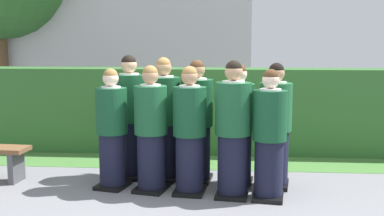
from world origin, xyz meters
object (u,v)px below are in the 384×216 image
(student_rear_row_3, at_px, (238,128))
(student_front_row_3, at_px, (233,132))
(student_front_row_4, at_px, (269,138))
(student_rear_row_4, at_px, (275,128))
(student_front_row_0, at_px, (112,132))
(student_rear_row_0, at_px, (130,119))
(student_front_row_1, at_px, (151,132))
(student_rear_row_2, at_px, (197,124))
(student_front_row_2, at_px, (190,133))
(student_rear_row_1, at_px, (164,122))

(student_rear_row_3, bearing_deg, student_front_row_3, -98.67)
(student_front_row_4, bearing_deg, student_rear_row_4, 77.05)
(student_front_row_0, bearing_deg, student_front_row_4, -8.37)
(student_rear_row_0, xyz_separation_m, student_rear_row_4, (1.99, -0.30, -0.04))
(student_front_row_1, bearing_deg, student_rear_row_3, 18.01)
(student_front_row_4, xyz_separation_m, student_rear_row_2, (-0.92, 0.67, 0.04))
(student_front_row_0, height_order, student_rear_row_2, student_rear_row_2)
(student_front_row_0, distance_m, student_front_row_1, 0.54)
(student_front_row_2, bearing_deg, student_rear_row_2, 84.12)
(student_front_row_2, bearing_deg, student_front_row_0, 171.58)
(student_rear_row_0, height_order, student_rear_row_2, student_rear_row_0)
(student_rear_row_0, distance_m, student_rear_row_2, 0.96)
(student_front_row_2, distance_m, student_front_row_3, 0.55)
(student_rear_row_3, bearing_deg, student_front_row_1, -161.99)
(student_front_row_1, height_order, student_front_row_4, student_front_row_1)
(student_rear_row_0, height_order, student_rear_row_1, student_rear_row_0)
(student_front_row_2, relative_size, student_rear_row_2, 0.97)
(student_front_row_1, relative_size, student_rear_row_1, 0.95)
(student_front_row_2, bearing_deg, student_front_row_4, -8.31)
(student_front_row_0, relative_size, student_rear_row_4, 0.96)
(student_rear_row_1, bearing_deg, student_front_row_1, -100.45)
(student_front_row_0, bearing_deg, student_rear_row_4, 5.69)
(student_front_row_1, relative_size, student_front_row_2, 1.00)
(student_rear_row_0, bearing_deg, student_rear_row_4, -8.47)
(student_rear_row_0, xyz_separation_m, student_rear_row_2, (0.95, -0.13, -0.03))
(student_front_row_1, xyz_separation_m, student_front_row_4, (1.48, -0.20, -0.01))
(student_rear_row_2, bearing_deg, student_rear_row_1, 173.41)
(student_front_row_3, bearing_deg, student_front_row_2, 171.86)
(student_front_row_4, distance_m, student_rear_row_0, 2.04)
(student_rear_row_3, height_order, student_rear_row_4, student_rear_row_4)
(student_front_row_0, xyz_separation_m, student_rear_row_3, (1.64, 0.27, 0.02))
(student_front_row_3, bearing_deg, student_rear_row_1, 144.92)
(student_rear_row_0, distance_m, student_rear_row_3, 1.53)
(student_front_row_0, relative_size, student_front_row_2, 0.97)
(student_front_row_4, height_order, student_rear_row_4, student_rear_row_4)
(student_front_row_1, distance_m, student_rear_row_3, 1.17)
(student_front_row_4, relative_size, student_rear_row_2, 0.95)
(student_rear_row_4, bearing_deg, student_front_row_3, -141.50)
(student_front_row_0, relative_size, student_front_row_3, 0.93)
(student_front_row_3, xyz_separation_m, student_rear_row_4, (0.55, 0.44, -0.02))
(student_rear_row_4, bearing_deg, student_rear_row_3, 172.72)
(student_rear_row_1, relative_size, student_rear_row_3, 1.05)
(student_rear_row_4, bearing_deg, student_rear_row_0, 171.53)
(student_front_row_0, xyz_separation_m, student_rear_row_0, (0.13, 0.51, 0.08))
(student_front_row_4, bearing_deg, student_front_row_0, 171.63)
(student_front_row_2, relative_size, student_rear_row_4, 0.98)
(student_front_row_0, height_order, student_rear_row_1, student_rear_row_1)
(student_front_row_4, relative_size, student_rear_row_0, 0.92)
(student_front_row_0, xyz_separation_m, student_front_row_4, (2.00, -0.29, 0.01))
(student_rear_row_0, distance_m, student_rear_row_1, 0.50)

